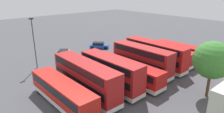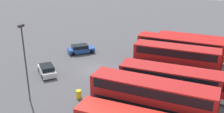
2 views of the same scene
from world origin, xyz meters
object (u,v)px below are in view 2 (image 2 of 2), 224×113
Objects in this scene: bus_single_deck_near_end at (193,43)px; bus_single_deck_fifth at (173,80)px; car_small_green at (47,70)px; bus_double_decker_seventh at (151,101)px; bus_double_decker_sixth at (169,87)px; bus_double_decker_fourth at (176,62)px; waste_bin_yellow at (79,94)px; car_hatchback_silver at (81,49)px; bus_single_deck_second at (182,50)px; lamp_post_tall at (25,59)px; bus_double_decker_third at (179,52)px.

bus_single_deck_near_end and bus_single_deck_fifth have the same top height.
bus_double_decker_seventh is at bearing 71.77° from car_small_green.
bus_double_decker_seventh is (3.64, -0.82, 0.00)m from bus_double_decker_sixth.
car_small_green is (5.61, -16.10, -1.75)m from bus_double_decker_fourth.
waste_bin_yellow is (3.74, 7.12, -0.22)m from car_small_green.
bus_double_decker_fourth is 2.50× the size of car_hatchback_silver.
car_hatchback_silver is (-14.52, -16.04, -1.75)m from bus_double_decker_seventh.
bus_double_decker_seventh reaches higher than car_small_green.
bus_single_deck_second is 0.91× the size of bus_single_deck_fifth.
car_small_green is 8.17m from lamp_post_tall.
bus_single_deck_second is 20.32m from car_small_green.
bus_single_deck_fifth is at bearing 96.78° from car_small_green.
bus_double_decker_third is at bearing -176.11° from bus_double_decker_fourth.
bus_double_decker_seventh is 21.71m from car_hatchback_silver.
bus_double_decker_sixth reaches higher than bus_single_deck_near_end.
bus_single_deck_fifth is 16.90m from lamp_post_tall.
waste_bin_yellow is at bearing -99.82° from bus_double_decker_seventh.
bus_double_decker_third is 7.50m from bus_single_deck_fifth.
bus_single_deck_second is 1.06× the size of bus_double_decker_sixth.
bus_single_deck_second is at bearing -179.10° from bus_double_decker_seventh.
bus_double_decker_sixth reaches higher than waste_bin_yellow.
bus_double_decker_fourth is 1.23× the size of lamp_post_tall.
bus_single_deck_near_end is at bearing 176.97° from bus_double_decker_fourth.
bus_double_decker_fourth is at bearing -3.03° from bus_single_deck_near_end.
bus_single_deck_fifth is at bearing 174.96° from bus_double_decker_seventh.
car_small_green is (-1.63, -16.83, -1.75)m from bus_double_decker_sixth.
bus_double_decker_sixth reaches higher than bus_single_deck_fifth.
car_hatchback_silver is (-10.88, -16.86, -1.75)m from bus_double_decker_sixth.
bus_single_deck_fifth is 3.71m from bus_double_decker_sixth.
bus_double_decker_third is 18.50m from car_small_green.
bus_double_decker_fourth is at bearing 179.49° from bus_double_decker_seventh.
bus_double_decker_third reaches higher than bus_single_deck_fifth.
car_hatchback_silver is 14.83m from waste_bin_yellow.
car_hatchback_silver is (-7.27, -16.68, -0.92)m from bus_single_deck_fifth.
bus_double_decker_seventh reaches higher than bus_single_deck_second.
waste_bin_yellow is (2.10, -9.70, -1.97)m from bus_double_decker_sixth.
bus_double_decker_fourth reaches higher than car_hatchback_silver.
bus_single_deck_second and bus_single_deck_fifth have the same top height.
bus_single_deck_fifth is 2.78× the size of car_hatchback_silver.
car_small_green is (-5.27, -16.01, -1.75)m from bus_double_decker_seventh.
car_small_green is 0.47× the size of lamp_post_tall.
waste_bin_yellow is at bearing -27.42° from bus_single_deck_second.
bus_double_decker_fourth reaches higher than waste_bin_yellow.
bus_double_decker_third is 0.98× the size of bus_single_deck_fifth.
bus_single_deck_near_end is at bearing 114.21° from car_hatchback_silver.
bus_single_deck_near_end reaches higher than waste_bin_yellow.
bus_single_deck_near_end is 22.07m from bus_double_decker_seventh.
bus_double_decker_seventh is at bearing -0.51° from bus_double_decker_fourth.
lamp_post_tall reaches higher than car_small_green.
waste_bin_yellow is (9.34, -8.98, -1.97)m from bus_double_decker_fourth.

